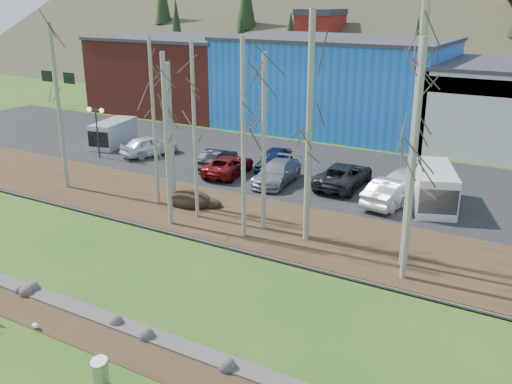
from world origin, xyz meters
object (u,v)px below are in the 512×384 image
Objects in this scene: car_0 at (150,145)px; street_lamp at (96,118)px; car_6 at (344,175)px; car_7 at (401,185)px; car_3 at (277,173)px; car_5 at (392,192)px; car_4 at (274,159)px; seagull at (36,325)px; van_grey at (112,134)px; van_white at (433,188)px; car_1 at (217,158)px; car_2 at (228,165)px; litter_bin at (100,375)px.

street_lamp is at bearing 59.00° from car_0.
car_6 is 1.01× the size of car_7.
car_6 is (4.03, 1.56, 0.05)m from car_3.
car_4 is at bearing -8.77° from car_5.
car_7 is at bearing 174.53° from car_6.
car_7 is at bearing 85.63° from seagull.
car_7 is 24.20m from van_grey.
street_lamp is 0.68× the size of van_white.
car_7 reaches higher than car_3.
car_4 is (3.77, 1.67, 0.06)m from car_1.
car_0 is 6.36m from car_1.
van_white reaches higher than car_5.
car_0 is 19.64m from car_7.
van_grey is (-12.54, 1.89, 0.34)m from car_2.
car_7 is (7.85, 1.34, 0.07)m from car_3.
street_lamp is at bearing 7.37° from car_1.
street_lamp reaches higher than van_grey.
litter_bin is 0.21× the size of car_4.
van_grey is (-24.19, 0.57, 0.22)m from car_7.
car_0 is 0.82× the size of car_6.
seagull is at bearing -95.16° from car_3.
street_lamp is 0.84× the size of car_0.
car_1 is (-5.86, 20.67, 0.66)m from seagull.
car_4 is (13.00, 3.96, -2.27)m from street_lamp.
seagull is 24.18m from car_0.
car_2 is 3.80m from car_3.
street_lamp is 9.79m from car_1.
van_grey reaches higher than car_0.
car_5 reaches higher than litter_bin.
van_grey reaches higher than car_1.
van_grey is at bearing 9.11° from car_0.
car_3 is (14.66, 1.30, -2.29)m from street_lamp.
van_grey is at bearing 3.04° from car_5.
car_5 is at bearing 168.38° from car_1.
car_6 is (9.46, 0.56, 0.09)m from car_1.
car_0 is 0.91× the size of car_3.
car_1 reaches higher than seagull.
car_6 is (-0.92, 22.42, 0.45)m from litter_bin.
car_3 is at bearing 163.06° from car_1.
car_4 is (10.12, 1.48, -0.03)m from car_0.
van_white is (2.05, -0.71, 0.35)m from car_7.
car_6 is at bearing -160.42° from car_0.
van_white is (13.70, 0.62, 0.48)m from car_2.
car_6 is (18.69, 2.86, -2.24)m from street_lamp.
street_lamp is 4.40m from car_0.
car_7 is at bearing -86.30° from car_5.
litter_bin is 0.24× the size of street_lamp.
street_lamp is 11.19m from car_2.
car_2 is 12.68m from van_grey.
car_2 is at bearing -163.48° from car_7.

